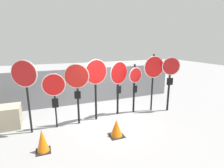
# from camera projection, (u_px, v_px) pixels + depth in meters

# --- Properties ---
(ground_plane) EXTENTS (40.00, 40.00, 0.00)m
(ground_plane) POSITION_uv_depth(u_px,v_px,m) (108.00, 117.00, 7.21)
(ground_plane) COLOR gray
(fence_back) EXTENTS (8.68, 0.12, 1.77)m
(fence_back) POSITION_uv_depth(u_px,v_px,m) (94.00, 85.00, 8.87)
(fence_back) COLOR slate
(fence_back) RESTS_ON ground
(stop_sign_0) EXTENTS (0.79, 0.43, 2.49)m
(stop_sign_0) POSITION_uv_depth(u_px,v_px,m) (25.00, 80.00, 5.53)
(stop_sign_0) COLOR black
(stop_sign_0) RESTS_ON ground
(stop_sign_1) EXTENTS (0.79, 0.12, 2.00)m
(stop_sign_1) POSITION_uv_depth(u_px,v_px,m) (54.00, 89.00, 5.99)
(stop_sign_1) COLOR black
(stop_sign_1) RESTS_ON ground
(stop_sign_2) EXTENTS (0.86, 0.30, 2.29)m
(stop_sign_2) POSITION_uv_depth(u_px,v_px,m) (77.00, 82.00, 6.25)
(stop_sign_2) COLOR black
(stop_sign_2) RESTS_ON ground
(stop_sign_3) EXTENTS (0.93, 0.27, 2.41)m
(stop_sign_3) POSITION_uv_depth(u_px,v_px,m) (96.00, 78.00, 6.60)
(stop_sign_3) COLOR black
(stop_sign_3) RESTS_ON ground
(stop_sign_4) EXTENTS (0.89, 0.37, 2.27)m
(stop_sign_4) POSITION_uv_depth(u_px,v_px,m) (119.00, 78.00, 7.16)
(stop_sign_4) COLOR black
(stop_sign_4) RESTS_ON ground
(stop_sign_5) EXTENTS (0.65, 0.20, 2.13)m
(stop_sign_5) POSITION_uv_depth(u_px,v_px,m) (135.00, 82.00, 7.41)
(stop_sign_5) COLOR black
(stop_sign_5) RESTS_ON ground
(stop_sign_6) EXTENTS (0.94, 0.15, 2.53)m
(stop_sign_6) POSITION_uv_depth(u_px,v_px,m) (154.00, 71.00, 7.50)
(stop_sign_6) COLOR black
(stop_sign_6) RESTS_ON ground
(stop_sign_7) EXTENTS (0.73, 0.30, 2.41)m
(stop_sign_7) POSITION_uv_depth(u_px,v_px,m) (170.00, 75.00, 7.53)
(stop_sign_7) COLOR black
(stop_sign_7) RESTS_ON ground
(traffic_cone_0) EXTENTS (0.40, 0.40, 0.68)m
(traffic_cone_0) POSITION_uv_depth(u_px,v_px,m) (42.00, 141.00, 4.88)
(traffic_cone_0) COLOR black
(traffic_cone_0) RESTS_ON ground
(traffic_cone_1) EXTENTS (0.47, 0.47, 0.57)m
(traffic_cone_1) POSITION_uv_depth(u_px,v_px,m) (116.00, 128.00, 5.72)
(traffic_cone_1) COLOR black
(traffic_cone_1) RESTS_ON ground
(storage_crate) EXTENTS (1.14, 0.79, 0.79)m
(storage_crate) POSITION_uv_depth(u_px,v_px,m) (3.00, 118.00, 6.24)
(storage_crate) COLOR #9E937A
(storage_crate) RESTS_ON ground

